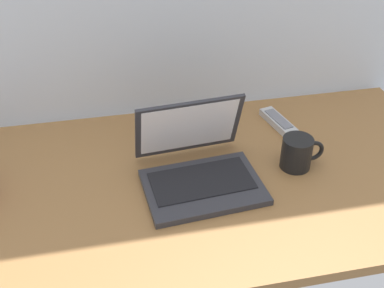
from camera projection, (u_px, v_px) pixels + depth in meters
desk at (185, 185)px, 1.32m from camera, size 1.60×0.76×0.03m
laptop at (198, 166)px, 1.29m from camera, size 0.33×0.31×0.21m
coffee_mug at (298, 153)px, 1.34m from camera, size 0.12×0.09×0.09m
remote_control_far at (278, 122)px, 1.54m from camera, size 0.08×0.17×0.02m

